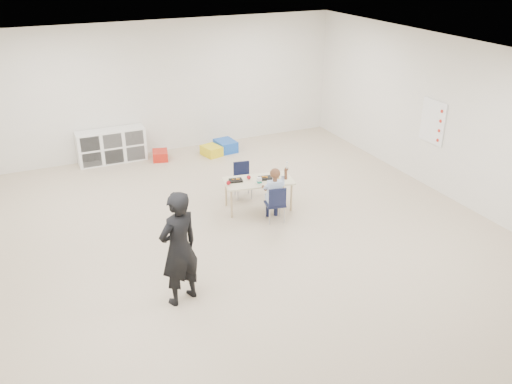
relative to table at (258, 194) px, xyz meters
name	(u,v)px	position (x,y,z in m)	size (l,w,h in m)	color
room	(246,158)	(-0.66, -1.00, 1.13)	(9.00, 9.02, 2.80)	#BAA88F
table	(258,194)	(0.00, 0.00, 0.00)	(1.25, 0.78, 0.53)	beige
chair_near	(275,203)	(0.06, -0.53, 0.05)	(0.31, 0.29, 0.64)	#111633
chair_far	(243,181)	(-0.06, 0.53, 0.05)	(0.31, 0.29, 0.64)	#111633
child	(275,193)	(0.06, -0.53, 0.23)	(0.43, 0.43, 1.01)	#BCD9FF
lunch_tray_near	(265,178)	(0.13, 0.00, 0.28)	(0.22, 0.16, 0.03)	black
lunch_tray_far	(236,180)	(-0.37, 0.12, 0.28)	(0.22, 0.16, 0.03)	black
milk_carton	(259,180)	(-0.04, -0.12, 0.31)	(0.07, 0.07, 0.10)	white
bread_roll	(277,178)	(0.29, -0.13, 0.30)	(0.09, 0.09, 0.07)	tan
apple_near	(249,177)	(-0.13, 0.10, 0.30)	(0.07, 0.07, 0.07)	#A00E16
apple_far	(228,183)	(-0.54, 0.03, 0.30)	(0.07, 0.07, 0.07)	#A00E16
cubby_shelf	(112,146)	(-1.86, 3.28, 0.08)	(1.40, 0.40, 0.70)	white
rules_poster	(433,122)	(3.32, -0.40, 0.98)	(0.02, 0.60, 0.80)	white
adult	(179,248)	(-2.02, -2.00, 0.50)	(0.56, 0.37, 1.55)	black
bin_red	(160,155)	(-0.93, 2.97, -0.17)	(0.31, 0.40, 0.20)	red
bin_yellow	(212,151)	(0.16, 2.75, -0.17)	(0.33, 0.43, 0.21)	yellow
bin_blue	(226,146)	(0.53, 2.87, -0.15)	(0.39, 0.50, 0.24)	#184DB5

